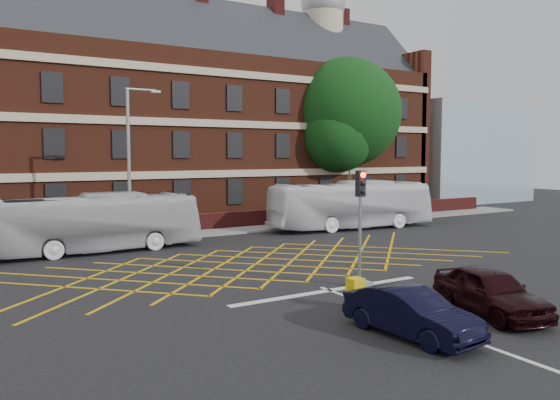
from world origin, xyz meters
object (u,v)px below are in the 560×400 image
bus_left (93,223)px  traffic_light_near (360,239)px  car_navy (411,313)px  street_lamp (131,194)px  bus_right (351,205)px  deciduous_tree (346,120)px  utility_cabinet (355,293)px  car_maroon (490,291)px

bus_left → traffic_light_near: 14.10m
bus_left → traffic_light_near: traffic_light_near is taller
car_navy → street_lamp: size_ratio=0.47×
bus_left → street_lamp: street_lamp is taller
bus_left → street_lamp: 2.58m
bus_right → street_lamp: 14.38m
bus_left → deciduous_tree: (21.65, 7.44, 6.16)m
bus_right → utility_cabinet: bearing=148.2°
car_navy → traffic_light_near: (2.37, 4.99, 1.12)m
bus_left → car_maroon: size_ratio=2.50×
bus_left → bus_right: (16.42, 0.17, 0.10)m
car_navy → deciduous_tree: (17.27, 24.81, 6.98)m
bus_right → deciduous_tree: bearing=-29.2°
traffic_light_near → bus_right: bearing=52.4°
deciduous_tree → car_maroon: bearing=-119.2°
car_navy → deciduous_tree: 31.02m
bus_right → car_maroon: bearing=160.4°
car_maroon → utility_cabinet: 4.08m
car_navy → bus_right: bearing=50.4°
bus_right → utility_cabinet: size_ratio=11.37×
traffic_light_near → utility_cabinet: 3.22m
utility_cabinet → deciduous_tree: bearing=52.5°
bus_left → traffic_light_near: size_ratio=2.46×
bus_left → utility_cabinet: 15.36m
bus_left → street_lamp: size_ratio=1.27×
car_maroon → car_navy: bearing=-161.8°
traffic_light_near → car_navy: bearing=-115.4°
traffic_light_near → deciduous_tree: bearing=53.1°
deciduous_tree → utility_cabinet: size_ratio=12.81×
car_navy → utility_cabinet: (0.38, 2.80, -0.15)m
bus_right → traffic_light_near: (-9.67, -12.55, 0.20)m
utility_cabinet → traffic_light_near: bearing=47.9°
bus_right → street_lamp: (-14.31, 0.51, 1.24)m
bus_right → traffic_light_near: traffic_light_near is taller
street_lamp → car_navy: bearing=-82.8°
traffic_light_near → utility_cabinet: size_ratio=4.34×
car_navy → car_maroon: car_maroon is taller
car_navy → street_lamp: 18.32m
traffic_light_near → bus_left: bearing=118.6°
deciduous_tree → street_lamp: deciduous_tree is taller
bus_right → car_maroon: bus_right is taller
car_maroon → street_lamp: size_ratio=0.51×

